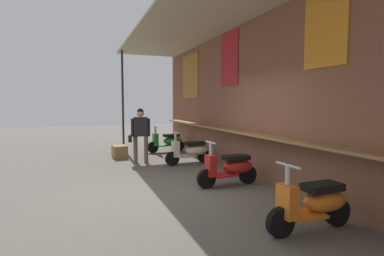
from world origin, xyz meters
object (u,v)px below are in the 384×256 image
Objects in this scene: scooter_red at (231,168)px; scooter_orange at (315,203)px; scooter_green at (168,141)px; scooter_cream at (191,151)px; merchandise_crate at (120,152)px; shopper_with_handbag at (140,130)px.

scooter_red is 1.00× the size of scooter_orange.
scooter_green is 1.00× the size of scooter_cream.
shopper_with_handbag is at bearing 22.76° from merchandise_crate.
scooter_cream is 2.43m from scooter_red.
shopper_with_handbag reaches higher than scooter_orange.
scooter_cream is (2.39, -0.00, 0.00)m from scooter_green.
shopper_with_handbag is at bearing 48.70° from scooter_green.
scooter_cream is at bearing -91.58° from scooter_orange.
scooter_orange is at bearing 88.25° from scooter_red.
scooter_green is 2.21m from shopper_with_handbag.
scooter_green and scooter_orange have the same top height.
scooter_red and scooter_orange have the same top height.
scooter_orange is 5.79m from shopper_with_handbag.
scooter_orange is at bearing 15.04° from merchandise_crate.
merchandise_crate is (-1.84, -1.80, -0.19)m from scooter_cream.
scooter_orange is 2.66× the size of merchandise_crate.
scooter_cream is 2.66× the size of merchandise_crate.
scooter_red is 3.48m from shopper_with_handbag.
scooter_green and scooter_red have the same top height.
scooter_red is at bearing -91.58° from scooter_orange.
scooter_red is (2.43, 0.00, 0.00)m from scooter_cream.
shopper_with_handbag is at bearing -78.15° from scooter_orange.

